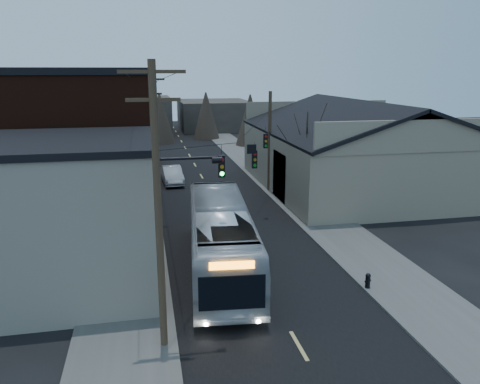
# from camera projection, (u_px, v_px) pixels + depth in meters

# --- Properties ---
(ground) EXTENTS (160.00, 160.00, 0.00)m
(ground) POSITION_uv_depth(u_px,v_px,m) (318.00, 379.00, 15.85)
(ground) COLOR black
(ground) RESTS_ON ground
(road_surface) EXTENTS (9.00, 110.00, 0.02)m
(road_surface) POSITION_uv_depth(u_px,v_px,m) (204.00, 181.00, 44.28)
(road_surface) COLOR black
(road_surface) RESTS_ON ground
(sidewalk_left) EXTENTS (4.00, 110.00, 0.12)m
(sidewalk_left) POSITION_uv_depth(u_px,v_px,m) (134.00, 184.00, 43.00)
(sidewalk_left) COLOR #474744
(sidewalk_left) RESTS_ON ground
(sidewalk_right) EXTENTS (4.00, 110.00, 0.12)m
(sidewalk_right) POSITION_uv_depth(u_px,v_px,m) (270.00, 177.00, 45.54)
(sidewalk_right) COLOR #474744
(sidewalk_right) RESTS_ON ground
(building_clapboard) EXTENTS (8.00, 8.00, 7.00)m
(building_clapboard) POSITION_uv_depth(u_px,v_px,m) (68.00, 218.00, 21.74)
(building_clapboard) COLOR gray
(building_clapboard) RESTS_ON ground
(building_brick) EXTENTS (10.00, 12.00, 10.00)m
(building_brick) POSITION_uv_depth(u_px,v_px,m) (75.00, 149.00, 31.60)
(building_brick) COLOR black
(building_brick) RESTS_ON ground
(building_left_far) EXTENTS (9.00, 14.00, 7.00)m
(building_left_far) POSITION_uv_depth(u_px,v_px,m) (102.00, 138.00, 47.24)
(building_left_far) COLOR #322C28
(building_left_far) RESTS_ON ground
(warehouse) EXTENTS (16.16, 20.60, 7.73)m
(warehouse) POSITION_uv_depth(u_px,v_px,m) (356.00, 157.00, 41.40)
(warehouse) COLOR gray
(warehouse) RESTS_ON ground
(building_far_left) EXTENTS (10.00, 12.00, 6.00)m
(building_far_left) POSITION_uv_depth(u_px,v_px,m) (139.00, 116.00, 75.54)
(building_far_left) COLOR #322C28
(building_far_left) RESTS_ON ground
(building_far_right) EXTENTS (12.00, 14.00, 5.00)m
(building_far_right) POSITION_uv_depth(u_px,v_px,m) (214.00, 115.00, 82.94)
(building_far_right) COLOR #322C28
(building_far_right) RESTS_ON ground
(bare_tree) EXTENTS (0.40, 0.40, 7.20)m
(bare_tree) POSITION_uv_depth(u_px,v_px,m) (306.00, 160.00, 35.17)
(bare_tree) COLOR black
(bare_tree) RESTS_ON ground
(utility_lines) EXTENTS (11.24, 45.28, 10.50)m
(utility_lines) POSITION_uv_depth(u_px,v_px,m) (173.00, 138.00, 36.88)
(utility_lines) COLOR #382B1E
(utility_lines) RESTS_ON ground
(bus) EXTENTS (4.19, 13.07, 3.58)m
(bus) POSITION_uv_depth(u_px,v_px,m) (221.00, 238.00, 24.09)
(bus) COLOR #ACB2B8
(bus) RESTS_ON ground
(parked_car) EXTENTS (1.96, 4.89, 1.58)m
(parked_car) POSITION_uv_depth(u_px,v_px,m) (172.00, 175.00, 43.10)
(parked_car) COLOR #A1A3A8
(parked_car) RESTS_ON ground
(fire_hydrant) EXTENTS (0.35, 0.25, 0.73)m
(fire_hydrant) POSITION_uv_depth(u_px,v_px,m) (368.00, 280.00, 22.17)
(fire_hydrant) COLOR black
(fire_hydrant) RESTS_ON sidewalk_right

